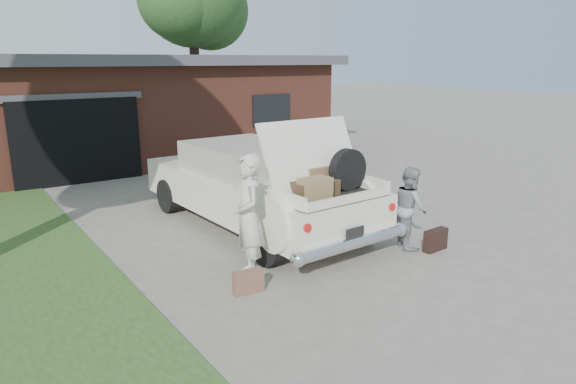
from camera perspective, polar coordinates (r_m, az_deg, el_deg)
ground at (r=8.16m, az=2.44°, el=-8.37°), size 90.00×90.00×0.00m
house at (r=18.36m, az=-17.40°, el=9.18°), size 12.80×7.80×3.30m
sedan at (r=9.92m, az=-3.67°, el=0.77°), size 2.38×5.66×2.22m
woman_left at (r=7.54m, az=-4.42°, el=-2.79°), size 0.62×0.78×1.87m
woman_right at (r=9.08m, az=13.38°, el=-1.66°), size 0.77×0.85×1.41m
suitcase_left at (r=7.28m, az=-4.44°, el=-9.92°), size 0.45×0.19×0.34m
suitcase_right at (r=9.14m, az=16.07°, el=-5.14°), size 0.49×0.18×0.37m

